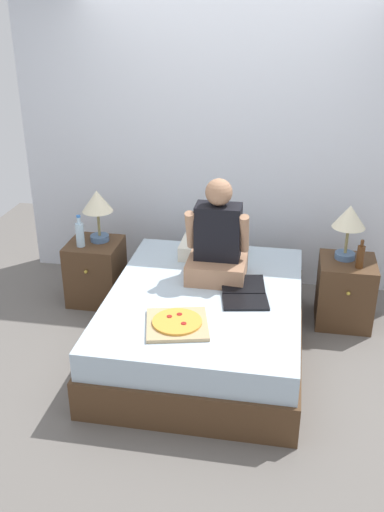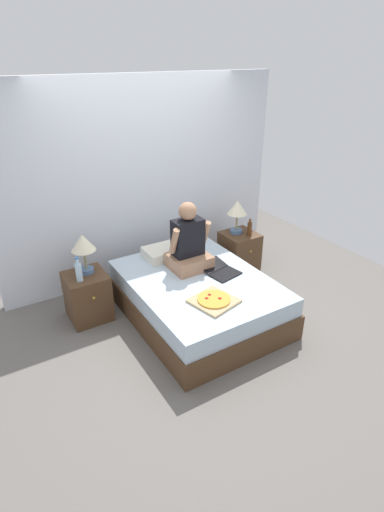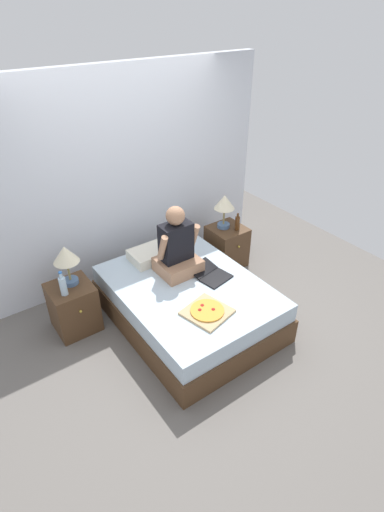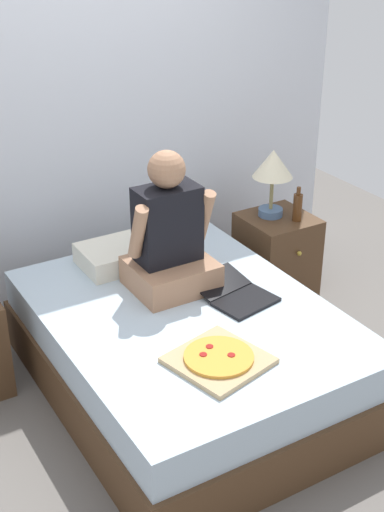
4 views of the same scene
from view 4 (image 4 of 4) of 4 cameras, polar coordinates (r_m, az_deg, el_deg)
ground_plane at (r=4.01m, az=-0.35°, el=-10.38°), size 5.76×5.76×0.00m
wall_back at (r=4.51m, az=-8.95°, el=11.46°), size 3.76×0.12×2.50m
bed at (r=3.87m, az=-0.36°, el=-7.53°), size 1.43×1.87×0.49m
nightstand_right at (r=4.81m, az=6.76°, el=0.13°), size 0.44×0.47×0.55m
lamp_on_right_nightstand at (r=4.59m, az=6.49°, el=6.97°), size 0.26×0.26×0.45m
beer_bottle at (r=4.63m, az=8.44°, el=3.93°), size 0.06×0.06×0.23m
pillow at (r=4.20m, az=-5.40°, el=0.21°), size 0.52×0.34×0.12m
person_seated at (r=3.83m, az=-1.85°, el=1.36°), size 0.47×0.40×0.78m
laptop at (r=3.84m, az=3.61°, el=-3.13°), size 0.39×0.47×0.07m
pizza_box at (r=3.34m, az=2.15°, el=-8.25°), size 0.48×0.48×0.05m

